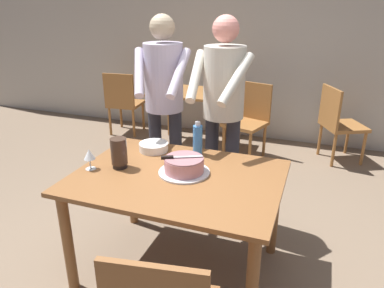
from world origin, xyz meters
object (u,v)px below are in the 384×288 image
main_dining_table (178,191)px  person_cutting_cake (223,102)px  wine_glass_near (89,155)px  background_table (191,104)px  background_chair_0 (338,121)px  person_standing_beside (164,95)px  cake_on_platter (184,166)px  background_chair_1 (123,101)px  plate_stack (154,147)px  cake_knife (173,157)px  water_bottle (198,139)px  hurricane_lamp (119,153)px  background_chair_2 (248,118)px

main_dining_table → person_cutting_cake: 0.84m
wine_glass_near → person_cutting_cake: bearing=50.0°
background_table → background_chair_0: 1.80m
person_standing_beside → background_chair_0: person_standing_beside is taller
cake_on_platter → background_chair_1: (-1.85, 2.36, -0.31)m
plate_stack → wine_glass_near: 0.52m
cake_knife → water_bottle: size_ratio=1.01×
wine_glass_near → hurricane_lamp: bearing=28.1°
cake_on_platter → wine_glass_near: (-0.62, -0.16, 0.05)m
background_table → background_chair_2: 0.78m
water_bottle → cake_on_platter: bearing=-86.2°
hurricane_lamp → background_chair_1: 2.83m
person_cutting_cake → background_chair_1: (-1.92, 1.70, -0.58)m
person_cutting_cake → background_chair_1: bearing=138.5°
person_standing_beside → background_chair_0: bearing=49.4°
hurricane_lamp → background_chair_0: hurricane_lamp is taller
cake_knife → wine_glass_near: wine_glass_near is taller
main_dining_table → cake_on_platter: size_ratio=3.95×
plate_stack → wine_glass_near: size_ratio=1.53×
background_chair_0 → background_table: bearing=-175.5°
plate_stack → background_chair_1: (-1.49, 2.07, -0.29)m
cake_knife → background_chair_1: size_ratio=0.28×
water_bottle → wine_glass_near: bearing=-140.2°
cake_on_platter → background_chair_0: size_ratio=0.38×
cake_on_platter → person_standing_beside: person_standing_beside is taller
water_bottle → person_cutting_cake: person_cutting_cake is taller
cake_on_platter → background_chair_0: (1.01, 2.39, -0.31)m
cake_knife → hurricane_lamp: hurricane_lamp is taller
hurricane_lamp → person_cutting_cake: bearing=54.8°
main_dining_table → person_standing_beside: size_ratio=0.78×
main_dining_table → background_table: 2.42m
person_standing_beside → background_chair_2: person_standing_beside is taller
main_dining_table → background_chair_1: bearing=127.1°
wine_glass_near → person_standing_beside: person_standing_beside is taller
wine_glass_near → hurricane_lamp: 0.20m
background_chair_2 → hurricane_lamp: bearing=-100.8°
cake_knife → background_chair_2: background_chair_2 is taller
background_table → background_chair_2: background_chair_2 is taller
plate_stack → cake_knife: bearing=-46.9°
background_table → background_chair_0: size_ratio=1.11×
hurricane_lamp → person_standing_beside: (-0.00, 0.76, 0.22)m
main_dining_table → cake_knife: (-0.04, 0.02, 0.23)m
main_dining_table → background_chair_2: background_chair_2 is taller
hurricane_lamp → person_cutting_cake: person_cutting_cake is taller
main_dining_table → background_table: main_dining_table is taller
cake_on_platter → plate_stack: cake_on_platter is taller
background_chair_0 → background_chair_2: size_ratio=1.00×
cake_on_platter → plate_stack: 0.46m
cake_on_platter → wine_glass_near: size_ratio=2.36×
water_bottle → plate_stack: bearing=-171.5°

